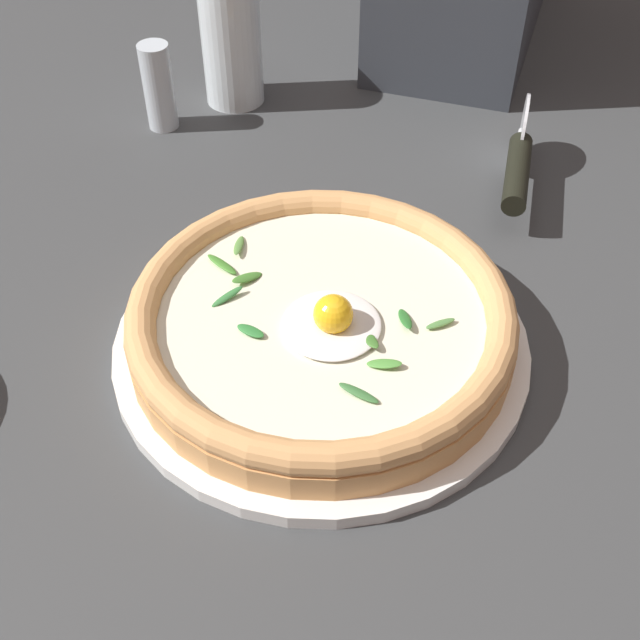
{
  "coord_description": "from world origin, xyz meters",
  "views": [
    {
      "loc": [
        -0.48,
        -0.06,
        0.47
      ],
      "look_at": [
        -0.05,
        0.0,
        0.03
      ],
      "focal_mm": 45.63,
      "sensor_mm": 36.0,
      "label": 1
    }
  ],
  "objects_px": {
    "pizza_cutter": "(519,162)",
    "pepper_shaker": "(158,87)",
    "pizza": "(320,319)",
    "drinking_glass": "(232,50)"
  },
  "relations": [
    {
      "from": "drinking_glass",
      "to": "pizza",
      "type": "bearing_deg",
      "value": -158.41
    },
    {
      "from": "pepper_shaker",
      "to": "pizza",
      "type": "bearing_deg",
      "value": -145.29
    },
    {
      "from": "pizza",
      "to": "pizza_cutter",
      "type": "bearing_deg",
      "value": -34.17
    },
    {
      "from": "pizza",
      "to": "pepper_shaker",
      "type": "bearing_deg",
      "value": 34.71
    },
    {
      "from": "pizza",
      "to": "pepper_shaker",
      "type": "xyz_separation_m",
      "value": [
        0.31,
        0.21,
        0.01
      ]
    },
    {
      "from": "pizza",
      "to": "pizza_cutter",
      "type": "xyz_separation_m",
      "value": [
        0.23,
        -0.16,
        0.0
      ]
    },
    {
      "from": "pizza_cutter",
      "to": "pepper_shaker",
      "type": "height_order",
      "value": "pepper_shaker"
    },
    {
      "from": "pizza",
      "to": "drinking_glass",
      "type": "bearing_deg",
      "value": 21.59
    },
    {
      "from": "pizza",
      "to": "drinking_glass",
      "type": "relative_size",
      "value": 2.17
    },
    {
      "from": "pizza_cutter",
      "to": "pepper_shaker",
      "type": "distance_m",
      "value": 0.38
    }
  ]
}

